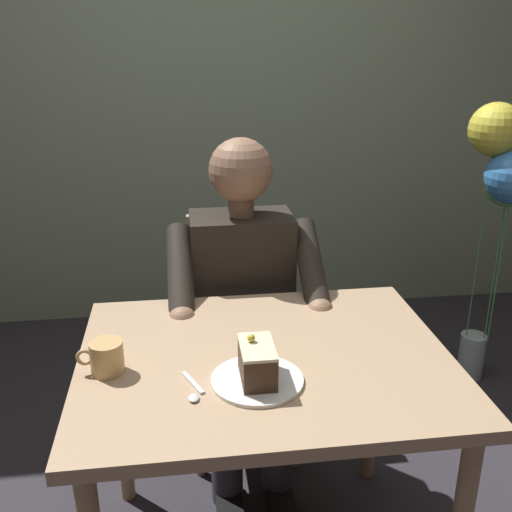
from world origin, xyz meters
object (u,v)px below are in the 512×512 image
object	(u,v)px
seated_person	(244,305)
coffee_cup	(106,357)
dining_table	(265,383)
cake_slice	(257,362)
chair	(240,321)
dessert_spoon	(193,391)
balloon_display	(502,182)

from	to	relation	value
seated_person	coffee_cup	distance (m)	0.69
dining_table	cake_slice	distance (m)	0.20
seated_person	coffee_cup	world-z (taller)	seated_person
chair	seated_person	world-z (taller)	seated_person
dessert_spoon	balloon_display	size ratio (longest dim) A/B	0.11
cake_slice	coffee_cup	world-z (taller)	cake_slice
dining_table	cake_slice	xyz separation A→B (m)	(0.04, 0.13, 0.15)
cake_slice	coffee_cup	bearing A→B (deg)	-14.43
coffee_cup	balloon_display	world-z (taller)	balloon_display
dining_table	dessert_spoon	xyz separation A→B (m)	(0.20, 0.15, 0.09)
coffee_cup	dining_table	bearing A→B (deg)	-175.69
chair	seated_person	bearing A→B (deg)	90.00
chair	coffee_cup	xyz separation A→B (m)	(0.42, 0.70, 0.28)
dining_table	cake_slice	world-z (taller)	cake_slice
dining_table	coffee_cup	distance (m)	0.44
seated_person	coffee_cup	size ratio (longest dim) A/B	10.19
seated_person	dessert_spoon	bearing A→B (deg)	72.99
cake_slice	dessert_spoon	xyz separation A→B (m)	(0.16, 0.02, -0.05)
chair	dessert_spoon	xyz separation A→B (m)	(0.20, 0.83, 0.24)
chair	coffee_cup	bearing A→B (deg)	59.48
seated_person	cake_slice	bearing A→B (deg)	86.41
chair	dessert_spoon	bearing A→B (deg)	76.40
cake_slice	dessert_spoon	size ratio (longest dim) A/B	1.01
dining_table	seated_person	bearing A→B (deg)	-90.00
cake_slice	dessert_spoon	bearing A→B (deg)	8.68
cake_slice	chair	bearing A→B (deg)	-92.82
balloon_display	cake_slice	bearing A→B (deg)	40.73
chair	seated_person	distance (m)	0.23
chair	coffee_cup	distance (m)	0.87
dining_table	chair	bearing A→B (deg)	-90.00
chair	seated_person	xyz separation A→B (m)	(-0.00, 0.17, 0.15)
chair	balloon_display	distance (m)	1.26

